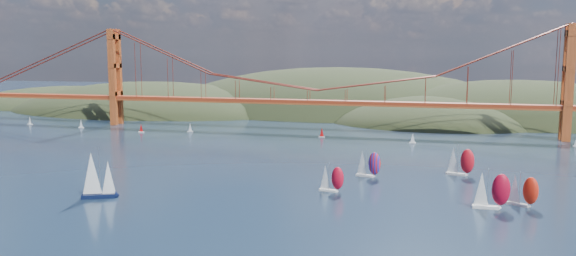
# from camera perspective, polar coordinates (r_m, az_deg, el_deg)

# --- Properties ---
(ground) EXTENTS (1200.00, 1200.00, 0.00)m
(ground) POSITION_cam_1_polar(r_m,az_deg,el_deg) (131.62, -13.73, -10.94)
(ground) COLOR black
(ground) RESTS_ON ground
(headlands) EXTENTS (725.00, 225.00, 96.00)m
(headlands) POSITION_cam_1_polar(r_m,az_deg,el_deg) (391.45, 12.47, -0.46)
(headlands) COLOR black
(headlands) RESTS_ON ground
(bridge) EXTENTS (552.00, 12.00, 55.00)m
(bridge) POSITION_cam_1_polar(r_m,az_deg,el_deg) (295.95, 2.74, 5.84)
(bridge) COLOR #972F14
(bridge) RESTS_ON ground
(sloop_navy) EXTENTS (10.15, 8.00, 14.79)m
(sloop_navy) POSITION_cam_1_polar(r_m,az_deg,el_deg) (170.32, -18.87, -4.61)
(sloop_navy) COLOR black
(sloop_navy) RESTS_ON ground
(racer_0) EXTENTS (7.82, 3.93, 8.79)m
(racer_0) POSITION_cam_1_polar(r_m,az_deg,el_deg) (169.49, 4.40, -5.10)
(racer_0) COLOR white
(racer_0) RESTS_ON ground
(racer_1) EXTENTS (9.53, 3.89, 10.95)m
(racer_1) POSITION_cam_1_polar(r_m,az_deg,el_deg) (159.98, 19.90, -5.93)
(racer_1) COLOR white
(racer_1) RESTS_ON ground
(racer_2) EXTENTS (8.47, 6.43, 9.57)m
(racer_2) POSITION_cam_1_polar(r_m,az_deg,el_deg) (165.83, 22.69, -5.83)
(racer_2) COLOR silver
(racer_2) RESTS_ON ground
(racer_3) EXTENTS (9.44, 5.34, 10.58)m
(racer_3) POSITION_cam_1_polar(r_m,az_deg,el_deg) (199.59, 17.05, -3.22)
(racer_3) COLOR silver
(racer_3) RESTS_ON ground
(racer_rwb) EXTENTS (8.72, 4.88, 9.77)m
(racer_rwb) POSITION_cam_1_polar(r_m,az_deg,el_deg) (190.60, 8.12, -3.58)
(racer_rwb) COLOR silver
(racer_rwb) RESTS_ON ground
(distant_boat_0) EXTENTS (3.00, 2.00, 4.70)m
(distant_boat_0) POSITION_cam_1_polar(r_m,az_deg,el_deg) (359.76, -24.75, 0.70)
(distant_boat_0) COLOR silver
(distant_boat_0) RESTS_ON ground
(distant_boat_1) EXTENTS (3.00, 2.00, 4.70)m
(distant_boat_1) POSITION_cam_1_polar(r_m,az_deg,el_deg) (332.67, -20.29, 0.42)
(distant_boat_1) COLOR silver
(distant_boat_1) RESTS_ON ground
(distant_boat_2) EXTENTS (3.00, 2.00, 4.70)m
(distant_boat_2) POSITION_cam_1_polar(r_m,az_deg,el_deg) (303.94, -14.69, 0.00)
(distant_boat_2) COLOR silver
(distant_boat_2) RESTS_ON ground
(distant_boat_3) EXTENTS (3.00, 2.00, 4.70)m
(distant_boat_3) POSITION_cam_1_polar(r_m,az_deg,el_deg) (300.54, -9.91, 0.06)
(distant_boat_3) COLOR silver
(distant_boat_3) RESTS_ON ground
(distant_boat_8) EXTENTS (3.00, 2.00, 4.70)m
(distant_boat_8) POSITION_cam_1_polar(r_m,az_deg,el_deg) (265.25, 12.55, -1.01)
(distant_boat_8) COLOR silver
(distant_boat_8) RESTS_ON ground
(distant_boat_9) EXTENTS (3.00, 2.00, 4.70)m
(distant_boat_9) POSITION_cam_1_polar(r_m,az_deg,el_deg) (277.50, 3.46, -0.47)
(distant_boat_9) COLOR silver
(distant_boat_9) RESTS_ON ground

